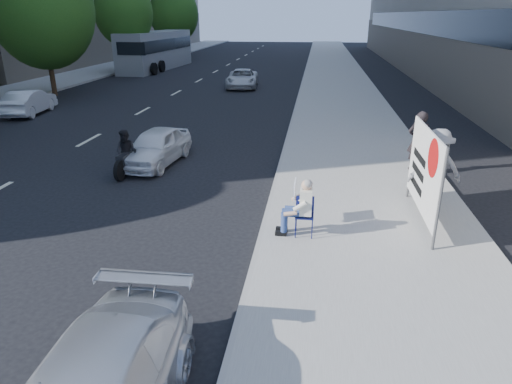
% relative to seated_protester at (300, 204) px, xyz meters
% --- Properties ---
extents(ground, '(160.00, 160.00, 0.00)m').
position_rel_seated_protester_xyz_m(ground, '(-2.29, -0.35, -0.87)').
color(ground, black).
rests_on(ground, ground).
extents(near_sidewalk, '(5.00, 120.00, 0.15)m').
position_rel_seated_protester_xyz_m(near_sidewalk, '(1.71, 19.65, -0.80)').
color(near_sidewalk, gray).
rests_on(near_sidewalk, ground).
extents(far_sidewalk, '(4.50, 120.00, 0.15)m').
position_rel_seated_protester_xyz_m(far_sidewalk, '(-19.04, 19.65, -0.80)').
color(far_sidewalk, gray).
rests_on(far_sidewalk, ground).
extents(tree_far_c, '(6.00, 6.00, 8.47)m').
position_rel_seated_protester_xyz_m(tree_far_c, '(-15.99, 17.65, 4.15)').
color(tree_far_c, '#382616').
rests_on(tree_far_c, ground).
extents(tree_far_d, '(4.80, 4.80, 7.65)m').
position_rel_seated_protester_xyz_m(tree_far_d, '(-15.99, 29.65, 4.01)').
color(tree_far_d, '#382616').
rests_on(tree_far_d, ground).
extents(tree_far_e, '(5.40, 5.40, 7.89)m').
position_rel_seated_protester_xyz_m(tree_far_e, '(-15.99, 43.65, 3.91)').
color(tree_far_e, '#382616').
rests_on(tree_far_e, ground).
extents(seated_protester, '(0.83, 1.12, 1.31)m').
position_rel_seated_protester_xyz_m(seated_protester, '(0.00, 0.00, 0.00)').
color(seated_protester, '#131854').
rests_on(seated_protester, near_sidewalk).
extents(jogger, '(1.36, 0.86, 2.01)m').
position_rel_seated_protester_xyz_m(jogger, '(3.28, 2.04, 0.28)').
color(jogger, gray).
rests_on(jogger, near_sidewalk).
extents(pedestrian_woman, '(0.71, 0.50, 1.86)m').
position_rel_seated_protester_xyz_m(pedestrian_woman, '(3.45, 5.04, 0.21)').
color(pedestrian_woman, black).
rests_on(pedestrian_woman, near_sidewalk).
extents(protest_banner, '(0.08, 3.06, 2.20)m').
position_rel_seated_protester_xyz_m(protest_banner, '(2.78, 1.12, 0.53)').
color(protest_banner, '#4C4C4C').
rests_on(protest_banner, near_sidewalk).
extents(white_sedan_near, '(1.79, 3.65, 1.20)m').
position_rel_seated_protester_xyz_m(white_sedan_near, '(-5.01, 5.01, -0.27)').
color(white_sedan_near, white).
rests_on(white_sedan_near, ground).
extents(white_sedan_mid, '(1.82, 3.91, 1.24)m').
position_rel_seated_protester_xyz_m(white_sedan_mid, '(-14.13, 12.15, -0.25)').
color(white_sedan_mid, silver).
rests_on(white_sedan_mid, ground).
extents(white_sedan_far, '(2.43, 4.58, 1.23)m').
position_rel_seated_protester_xyz_m(white_sedan_far, '(-4.91, 22.57, -0.26)').
color(white_sedan_far, silver).
rests_on(white_sedan_far, ground).
extents(motorcycle, '(0.73, 2.05, 1.42)m').
position_rel_seated_protester_xyz_m(motorcycle, '(-5.55, 3.86, -0.24)').
color(motorcycle, black).
rests_on(motorcycle, ground).
extents(bus, '(3.31, 12.19, 3.30)m').
position_rel_seated_protester_xyz_m(bus, '(-14.57, 33.03, 0.76)').
color(bus, gray).
rests_on(bus, ground).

